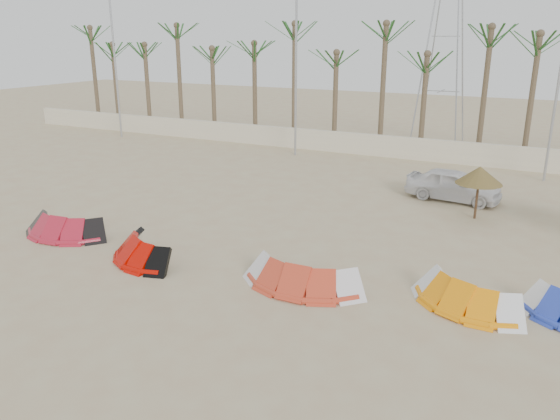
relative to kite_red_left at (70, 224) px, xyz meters
The scene contains 12 objects.
ground 8.21m from the kite_red_left, 25.00° to the right, with size 120.00×120.00×0.00m, color tan.
boundary_wall 19.97m from the kite_red_left, 68.15° to the left, with size 60.00×0.30×1.30m, color beige.
palm_line 22.43m from the kite_red_left, 67.99° to the left, with size 52.00×4.00×7.70m.
lamp_a 21.42m from the kite_red_left, 127.16° to the left, with size 1.25×0.14×11.00m.
lamp_b 17.44m from the kite_red_left, 84.93° to the left, with size 1.25×0.14×11.00m.
pylon 25.95m from the kite_red_left, 71.03° to the left, with size 3.00×3.00×14.00m, color #A5A8AD, non-canonical shape.
kite_red_left is the anchor object (origin of this frame).
kite_red_mid 4.08m from the kite_red_left, ahead, with size 3.52×2.61×0.90m.
kite_red_right 9.57m from the kite_red_left, ahead, with size 3.64×1.59×0.90m.
kite_orange 14.06m from the kite_red_left, ahead, with size 3.57×2.48×0.90m.
parasol_left 15.83m from the kite_red_left, 33.45° to the left, with size 1.83×1.83×2.16m.
car 16.15m from the kite_red_left, 42.63° to the left, with size 1.67×4.14×1.41m, color silver.
Camera 1 is at (8.10, -10.07, 7.09)m, focal length 35.00 mm.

